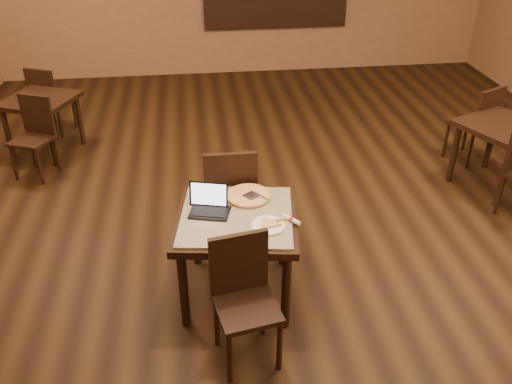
{
  "coord_description": "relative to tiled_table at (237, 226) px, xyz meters",
  "views": [
    {
      "loc": [
        -0.95,
        -3.99,
        3.05
      ],
      "look_at": [
        -0.5,
        -0.39,
        0.85
      ],
      "focal_mm": 38.0,
      "sensor_mm": 36.0,
      "label": 1
    }
  ],
  "objects": [
    {
      "name": "ground",
      "position": [
        0.67,
        0.57,
        -0.66
      ],
      "size": [
        10.0,
        10.0,
        0.0
      ],
      "primitive_type": "plane",
      "color": "black",
      "rests_on": "ground"
    },
    {
      "name": "tiled_table",
      "position": [
        0.0,
        0.0,
        0.0
      ],
      "size": [
        1.05,
        1.05,
        0.76
      ],
      "rotation": [
        0.0,
        0.0,
        -0.15
      ],
      "color": "black",
      "rests_on": "ground"
    },
    {
      "name": "chair_main_near",
      "position": [
        -0.02,
        -0.62,
        -0.12
      ],
      "size": [
        0.48,
        0.48,
        0.95
      ],
      "rotation": [
        0.0,
        0.0,
        0.19
      ],
      "color": "black",
      "rests_on": "ground"
    },
    {
      "name": "chair_main_far",
      "position": [
        -0.0,
        0.61,
        -0.08
      ],
      "size": [
        0.45,
        0.45,
        1.03
      ],
      "rotation": [
        0.0,
        0.0,
        3.14
      ],
      "color": "black",
      "rests_on": "ground"
    },
    {
      "name": "laptop",
      "position": [
        -0.2,
        0.1,
        0.16
      ],
      "size": [
        0.34,
        0.3,
        0.2
      ],
      "rotation": [
        0.0,
        0.0,
        -0.26
      ],
      "color": "black",
      "rests_on": "tiled_table"
    },
    {
      "name": "plate",
      "position": [
        0.22,
        -0.18,
        0.11
      ],
      "size": [
        0.25,
        0.25,
        0.01
      ],
      "primitive_type": "cylinder",
      "color": "white",
      "rests_on": "tiled_table"
    },
    {
      "name": "pizza_slice",
      "position": [
        0.22,
        -0.18,
        0.13
      ],
      "size": [
        0.23,
        0.23,
        0.02
      ],
      "primitive_type": null,
      "rotation": [
        0.0,
        0.0,
        0.29
      ],
      "color": "beige",
      "rests_on": "plate"
    },
    {
      "name": "pizza_pan",
      "position": [
        0.12,
        0.24,
        0.11
      ],
      "size": [
        0.34,
        0.34,
        0.01
      ],
      "primitive_type": "cylinder",
      "color": "silver",
      "rests_on": "tiled_table"
    },
    {
      "name": "pizza_whole",
      "position": [
        0.12,
        0.24,
        0.12
      ],
      "size": [
        0.36,
        0.36,
        0.03
      ],
      "color": "beige",
      "rests_on": "pizza_pan"
    },
    {
      "name": "spatula",
      "position": [
        0.14,
        0.22,
        0.13
      ],
      "size": [
        0.24,
        0.28,
        0.01
      ],
      "primitive_type": "cube",
      "rotation": [
        0.0,
        0.0,
        0.61
      ],
      "color": "silver",
      "rests_on": "pizza_whole"
    },
    {
      "name": "napkin_roll",
      "position": [
        0.4,
        -0.14,
        0.12
      ],
      "size": [
        0.13,
        0.15,
        0.04
      ],
      "rotation": [
        0.0,
        0.0,
        0.69
      ],
      "color": "white",
      "rests_on": "tiled_table"
    },
    {
      "name": "other_table_a",
      "position": [
        2.94,
        1.39,
        -0.05
      ],
      "size": [
        1.03,
        1.03,
        0.73
      ],
      "rotation": [
        0.0,
        0.0,
        0.43
      ],
      "color": "black",
      "rests_on": "ground"
    },
    {
      "name": "other_table_a_chair_far",
      "position": [
        2.98,
        1.95,
        -0.13
      ],
      "size": [
        0.54,
        0.54,
        0.94
      ],
      "rotation": [
        0.0,
        0.0,
        3.57
      ],
      "color": "black",
      "rests_on": "ground"
    },
    {
      "name": "other_table_b",
      "position": [
        -2.07,
        2.86,
        -0.08
      ],
      "size": [
        0.98,
        0.98,
        0.7
      ],
      "rotation": [
        0.0,
        0.0,
        -0.41
      ],
      "color": "black",
      "rests_on": "ground"
    },
    {
      "name": "other_table_b_chair_near",
      "position": [
        -2.04,
        2.33,
        -0.15
      ],
      "size": [
        0.51,
        0.51,
        0.9
      ],
      "rotation": [
        0.0,
        0.0,
        -0.41
      ],
      "color": "black",
      "rests_on": "ground"
    },
    {
      "name": "other_table_b_chair_far",
      "position": [
        -2.1,
        3.39,
        -0.15
      ],
      "size": [
        0.51,
        0.51,
        0.9
      ],
      "rotation": [
        0.0,
        0.0,
        2.73
      ],
      "color": "black",
      "rests_on": "ground"
    }
  ]
}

